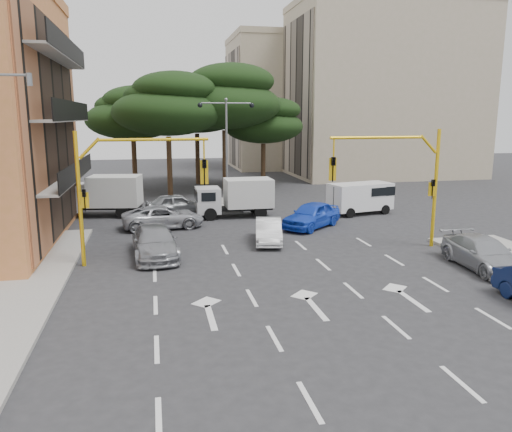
{
  "coord_description": "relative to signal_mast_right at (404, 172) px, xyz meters",
  "views": [
    {
      "loc": [
        -5.41,
        -20.68,
        6.61
      ],
      "look_at": [
        -0.32,
        3.8,
        1.6
      ],
      "focal_mm": 35.0,
      "sensor_mm": 36.0,
      "label": 1
    }
  ],
  "objects": [
    {
      "name": "car_blue_compact",
      "position": [
        -2.95,
        5.47,
        -3.11
      ],
      "size": [
        4.64,
        4.38,
        1.55
      ],
      "primitive_type": "imported",
      "rotation": [
        0.0,
        0.0,
        -0.85
      ],
      "color": "blue",
      "rests_on": "ground"
    },
    {
      "name": "car_silver_cross_a",
      "position": [
        -11.7,
        7.15,
        -3.21
      ],
      "size": [
        5.06,
        2.73,
        1.35
      ],
      "primitive_type": "imported",
      "rotation": [
        0.0,
        0.0,
        1.68
      ],
      "color": "#AAABB2",
      "rests_on": "ground"
    },
    {
      "name": "pine_right",
      "position": [
        -1.75,
        23.96,
        2.33
      ],
      "size": [
        7.49,
        7.49,
        8.37
      ],
      "color": "#382616",
      "rests_on": "ground"
    },
    {
      "name": "street_lamp_center",
      "position": [
        -6.8,
        14.01,
        1.54
      ],
      "size": [
        4.16,
        0.36,
        7.77
      ],
      "color": "slate",
      "rests_on": "median_strip"
    },
    {
      "name": "pine_left_near",
      "position": [
        -10.75,
        19.96,
        3.72
      ],
      "size": [
        9.15,
        9.15,
        10.23
      ],
      "color": "#382616",
      "rests_on": "ground"
    },
    {
      "name": "car_silver_wagon",
      "position": [
        -12.25,
        0.93,
        -3.16
      ],
      "size": [
        2.36,
        5.11,
        1.45
      ],
      "primitive_type": "imported",
      "rotation": [
        0.0,
        0.0,
        0.07
      ],
      "color": "gray",
      "rests_on": "ground"
    },
    {
      "name": "pine_center",
      "position": [
        -5.75,
        21.96,
        4.41
      ],
      "size": [
        9.98,
        9.98,
        11.16
      ],
      "color": "#382616",
      "rests_on": "ground"
    },
    {
      "name": "van_white",
      "position": [
        1.7,
        9.01,
        -2.8
      ],
      "size": [
        4.64,
        2.85,
        2.16
      ],
      "primitive_type": null,
      "rotation": [
        0.0,
        0.0,
        -1.35
      ],
      "color": "white",
      "rests_on": "ground"
    },
    {
      "name": "ground",
      "position": [
        -6.8,
        -1.99,
        -3.88
      ],
      "size": [
        120.0,
        120.0,
        0.0
      ],
      "primitive_type": "plane",
      "color": "#28282B",
      "rests_on": "ground"
    },
    {
      "name": "apartment_beige_near",
      "position": [
        13.15,
        30.01,
        5.47
      ],
      "size": [
        20.2,
        12.15,
        18.7
      ],
      "color": "tan",
      "rests_on": "ground"
    },
    {
      "name": "box_truck_a",
      "position": [
        -15.73,
        11.84,
        -2.53
      ],
      "size": [
        5.82,
        3.19,
        2.72
      ],
      "primitive_type": null,
      "rotation": [
        0.0,
        0.0,
        1.41
      ],
      "color": "silver",
      "rests_on": "ground"
    },
    {
      "name": "car_silver_cross_b",
      "position": [
        -10.65,
        11.01,
        -3.14
      ],
      "size": [
        4.58,
        2.42,
        1.48
      ],
      "primitive_type": "imported",
      "rotation": [
        0.0,
        0.0,
        1.73
      ],
      "color": "gray",
      "rests_on": "ground"
    },
    {
      "name": "apartment_beige_far",
      "position": [
        6.15,
        42.01,
        4.47
      ],
      "size": [
        16.2,
        12.15,
        16.7
      ],
      "color": "tan",
      "rests_on": "ground"
    },
    {
      "name": "median_strip",
      "position": [
        -6.8,
        14.01,
        -3.81
      ],
      "size": [
        1.4,
        6.0,
        0.15
      ],
      "primitive_type": "cube",
      "color": "gray",
      "rests_on": "ground"
    },
    {
      "name": "car_silver_parked",
      "position": [
        1.9,
        -3.96,
        -3.19
      ],
      "size": [
        2.16,
        4.86,
        1.39
      ],
      "primitive_type": "imported",
      "rotation": [
        0.0,
        0.0,
        -0.05
      ],
      "color": "#A0A2A8",
      "rests_on": "ground"
    },
    {
      "name": "signal_mast_left",
      "position": [
        -13.61,
        0.0,
        0.0
      ],
      "size": [
        5.79,
        0.37,
        6.0
      ],
      "color": "yellow",
      "rests_on": "ground"
    },
    {
      "name": "pine_left_far",
      "position": [
        -13.75,
        23.96,
        3.03
      ],
      "size": [
        8.32,
        8.32,
        9.3
      ],
      "color": "#382616",
      "rests_on": "ground"
    },
    {
      "name": "box_truck_b",
      "position": [
        -6.93,
        9.72,
        -2.61
      ],
      "size": [
        5.16,
        2.17,
        2.54
      ],
      "primitive_type": null,
      "rotation": [
        0.0,
        0.0,
        1.57
      ],
      "color": "silver",
      "rests_on": "ground"
    },
    {
      "name": "pine_back",
      "position": [
        -7.75,
        26.96,
        3.72
      ],
      "size": [
        9.15,
        9.15,
        10.23
      ],
      "color": "#382616",
      "rests_on": "ground"
    },
    {
      "name": "signal_mast_right",
      "position": [
        0.0,
        0.0,
        0.0
      ],
      "size": [
        5.79,
        0.37,
        6.0
      ],
      "color": "yellow",
      "rests_on": "ground"
    },
    {
      "name": "car_white_hatch",
      "position": [
        -6.32,
        2.45,
        -3.25
      ],
      "size": [
        2.09,
        4.04,
        1.27
      ],
      "primitive_type": "imported",
      "rotation": [
        0.0,
        0.0,
        -0.2
      ],
      "color": "silver",
      "rests_on": "ground"
    }
  ]
}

